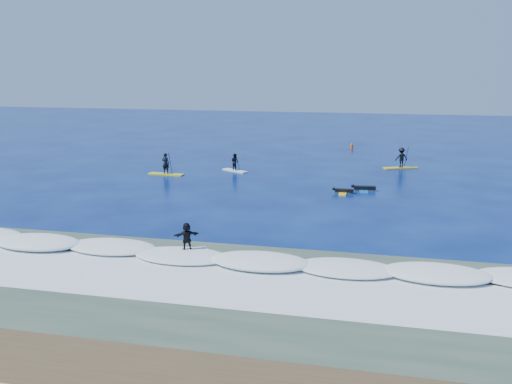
% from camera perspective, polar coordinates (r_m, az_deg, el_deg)
% --- Properties ---
extents(ground, '(160.00, 160.00, 0.00)m').
position_cam_1_polar(ground, '(37.99, -3.44, -1.58)').
color(ground, '#04104B').
rests_on(ground, ground).
extents(wet_sand_strip, '(90.00, 5.00, 0.08)m').
position_cam_1_polar(wet_sand_strip, '(19.73, -22.44, -16.47)').
color(wet_sand_strip, '#453520').
rests_on(wet_sand_strip, ground).
extents(shallow_water, '(90.00, 13.00, 0.01)m').
position_cam_1_polar(shallow_water, '(25.53, -12.59, -9.01)').
color(shallow_water, '#324436').
rests_on(shallow_water, ground).
extents(breaking_wave, '(40.00, 6.00, 0.30)m').
position_cam_1_polar(breaking_wave, '(28.95, -9.15, -6.27)').
color(breaking_wave, white).
rests_on(breaking_wave, ground).
extents(whitewater, '(34.00, 5.00, 0.02)m').
position_cam_1_polar(whitewater, '(26.37, -11.64, -8.27)').
color(whitewater, silver).
rests_on(whitewater, ground).
extents(sup_paddler_left, '(3.16, 1.00, 2.19)m').
position_cam_1_polar(sup_paddler_left, '(49.85, -9.01, 2.49)').
color(sup_paddler_left, yellow).
rests_on(sup_paddler_left, ground).
extents(sup_paddler_center, '(2.59, 1.87, 1.83)m').
position_cam_1_polar(sup_paddler_center, '(50.95, -2.13, 2.86)').
color(sup_paddler_center, white).
rests_on(sup_paddler_center, ground).
extents(sup_paddler_right, '(3.22, 2.04, 2.23)m').
position_cam_1_polar(sup_paddler_right, '(53.97, 14.33, 3.22)').
color(sup_paddler_right, gold).
rests_on(sup_paddler_right, ground).
extents(prone_paddler_near, '(1.58, 2.01, 0.42)m').
position_cam_1_polar(prone_paddler_near, '(42.65, 8.70, 0.06)').
color(prone_paddler_near, yellow).
rests_on(prone_paddler_near, ground).
extents(prone_paddler_far, '(1.86, 2.38, 0.49)m').
position_cam_1_polar(prone_paddler_far, '(43.76, 10.70, 0.34)').
color(prone_paddler_far, '#165EAA').
rests_on(prone_paddler_far, ground).
extents(wave_surfer, '(2.07, 1.59, 1.51)m').
position_cam_1_polar(wave_surfer, '(28.65, -6.94, -4.62)').
color(wave_surfer, white).
rests_on(wave_surfer, breaking_wave).
extents(marker_buoy, '(0.32, 0.32, 0.75)m').
position_cam_1_polar(marker_buoy, '(65.53, 9.55, 4.55)').
color(marker_buoy, '#D74E13').
rests_on(marker_buoy, ground).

